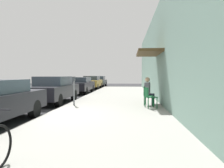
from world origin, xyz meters
TOP-DOWN VIEW (x-y plane):
  - ground_plane at (0.00, 0.00)m, footprint 60.00×60.00m
  - sidewalk_slab at (2.25, 2.00)m, footprint 4.50×32.00m
  - building_facade at (4.64, 2.01)m, footprint 1.40×32.00m
  - parked_car_1 at (-1.10, 3.72)m, footprint 1.80×4.40m
  - parked_car_2 at (-1.10, 9.82)m, footprint 1.80×4.40m
  - parked_car_3 at (-1.10, 15.38)m, footprint 1.80×4.40m
  - parked_car_4 at (-1.10, 20.65)m, footprint 1.80×4.40m
  - parking_meter at (0.45, 2.27)m, footprint 0.12×0.10m
  - cafe_chair_0 at (3.85, 1.62)m, footprint 0.54×0.54m
  - cafe_chair_1 at (3.85, 2.51)m, footprint 0.53×0.53m
  - seated_patron_1 at (3.91, 2.49)m, footprint 0.49×0.44m

SIDE VIEW (x-z plane):
  - ground_plane at x=0.00m, z-range 0.00..0.00m
  - sidewalk_slab at x=2.25m, z-range 0.00..0.12m
  - cafe_chair_0 at x=3.85m, z-range 0.19..1.06m
  - cafe_chair_1 at x=3.85m, z-range 0.19..1.06m
  - parked_car_2 at x=-1.10m, z-range 0.04..1.38m
  - parked_car_4 at x=-1.10m, z-range 0.02..1.41m
  - parked_car_3 at x=-1.10m, z-range 0.03..1.45m
  - parked_car_1 at x=-1.10m, z-range 0.02..1.46m
  - seated_patron_1 at x=3.91m, z-range 0.17..1.46m
  - parking_meter at x=0.45m, z-range 0.23..1.55m
  - building_facade at x=4.64m, z-range 0.00..5.22m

